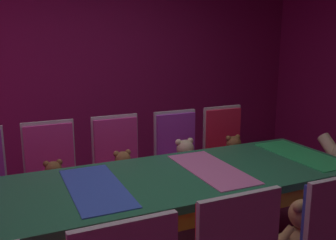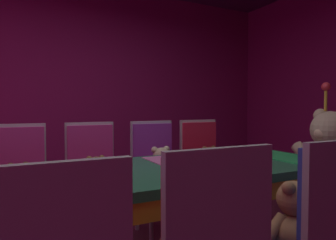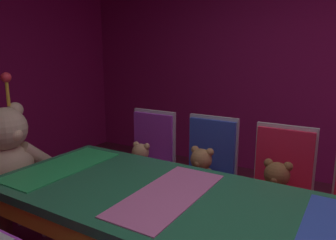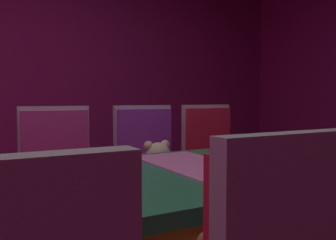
# 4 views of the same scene
# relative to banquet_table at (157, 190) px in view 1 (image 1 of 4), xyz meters

# --- Properties ---
(wall_left) EXTENTS (0.12, 6.40, 2.80)m
(wall_left) POSITION_rel_banquet_table_xyz_m (-2.60, 0.00, 0.74)
(wall_left) COLOR #8C1959
(wall_left) RESTS_ON ground_plane
(banquet_table) EXTENTS (0.90, 2.86, 0.75)m
(banquet_table) POSITION_rel_banquet_table_xyz_m (0.00, 0.00, 0.00)
(banquet_table) COLOR #26724C
(banquet_table) RESTS_ON ground_plane
(chair_left_1) EXTENTS (0.42, 0.41, 0.98)m
(chair_left_1) POSITION_rel_banquet_table_xyz_m (-0.85, -0.57, -0.06)
(chair_left_1) COLOR #CC338C
(chair_left_1) RESTS_ON ground_plane
(teddy_left_1) EXTENTS (0.21, 0.28, 0.26)m
(teddy_left_1) POSITION_rel_banquet_table_xyz_m (-0.71, -0.57, -0.09)
(teddy_left_1) COLOR brown
(teddy_left_1) RESTS_ON chair_left_1
(chair_left_2) EXTENTS (0.42, 0.41, 0.98)m
(chair_left_2) POSITION_rel_banquet_table_xyz_m (-0.85, -0.01, -0.06)
(chair_left_2) COLOR #CC338C
(chair_left_2) RESTS_ON ground_plane
(teddy_left_2) EXTENTS (0.22, 0.28, 0.27)m
(teddy_left_2) POSITION_rel_banquet_table_xyz_m (-0.71, -0.01, -0.08)
(teddy_left_2) COLOR olive
(teddy_left_2) RESTS_ON chair_left_2
(chair_left_3) EXTENTS (0.42, 0.41, 0.98)m
(chair_left_3) POSITION_rel_banquet_table_xyz_m (-0.84, 0.56, -0.06)
(chair_left_3) COLOR purple
(chair_left_3) RESTS_ON ground_plane
(teddy_left_3) EXTENTS (0.25, 0.33, 0.31)m
(teddy_left_3) POSITION_rel_banquet_table_xyz_m (-0.69, 0.56, -0.06)
(teddy_left_3) COLOR beige
(teddy_left_3) RESTS_ON chair_left_3
(chair_left_4) EXTENTS (0.42, 0.41, 0.98)m
(chair_left_4) POSITION_rel_banquet_table_xyz_m (-0.85, 1.08, -0.06)
(chair_left_4) COLOR red
(chair_left_4) RESTS_ON ground_plane
(teddy_left_4) EXTENTS (0.23, 0.30, 0.28)m
(teddy_left_4) POSITION_rel_banquet_table_xyz_m (-0.71, 1.08, -0.08)
(teddy_left_4) COLOR brown
(teddy_left_4) RESTS_ON chair_left_4
(teddy_right_3) EXTENTS (0.27, 0.34, 0.33)m
(teddy_right_3) POSITION_rel_banquet_table_xyz_m (0.72, 0.56, -0.06)
(teddy_right_3) COLOR #9E7247
(teddy_right_3) RESTS_ON chair_right_3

